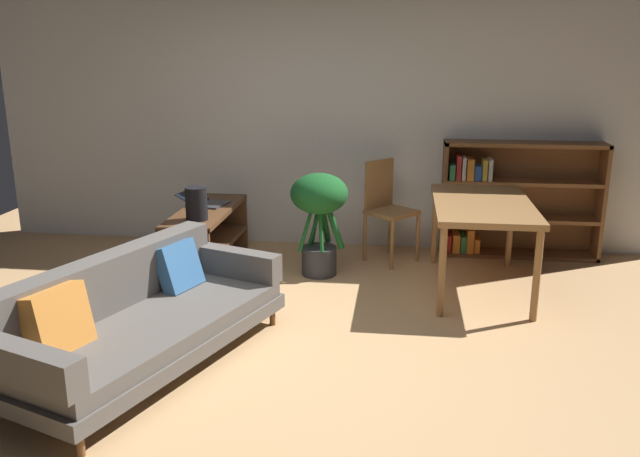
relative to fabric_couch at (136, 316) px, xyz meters
The scene contains 10 objects.
ground_plane 0.95m from the fabric_couch, 11.59° to the left, with size 8.16×8.16×0.00m, color tan.
back_wall_panel 3.18m from the fabric_couch, 73.12° to the left, with size 6.80×0.10×2.70m, color silver.
fabric_couch is the anchor object (origin of this frame).
media_console 1.82m from the fabric_couch, 92.47° to the left, with size 0.44×1.31×0.59m.
open_laptop 2.03m from the fabric_couch, 93.82° to the left, with size 0.47×0.38×0.11m.
desk_speaker 1.51m from the fabric_couch, 91.59° to the left, with size 0.18×0.18×0.28m.
potted_floor_plant 2.11m from the fabric_couch, 63.17° to the left, with size 0.51×0.51×0.93m.
dining_table 2.89m from the fabric_couch, 35.82° to the left, with size 0.79×1.40×0.76m.
dining_chair_near 2.84m from the fabric_couch, 57.43° to the left, with size 0.55×0.55×0.96m.
bookshelf 3.83m from the fabric_couch, 45.01° to the left, with size 1.51×0.31×1.12m.
Camera 1 is at (0.78, -3.89, 1.99)m, focal length 36.82 mm.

